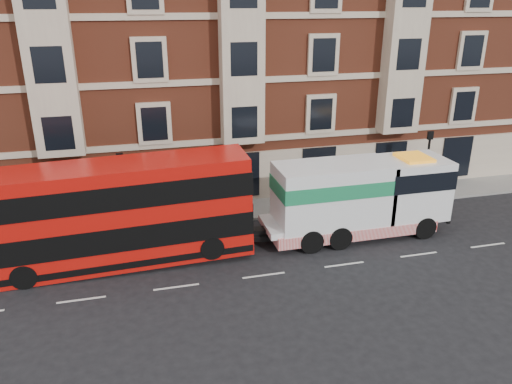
% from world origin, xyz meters
% --- Properties ---
extents(ground, '(120.00, 120.00, 0.00)m').
position_xyz_m(ground, '(0.00, 0.00, 0.00)').
color(ground, black).
rests_on(ground, ground).
extents(sidewalk, '(90.00, 3.00, 0.15)m').
position_xyz_m(sidewalk, '(0.00, 7.50, 0.07)').
color(sidewalk, slate).
rests_on(sidewalk, ground).
extents(victorian_terrace, '(45.00, 12.00, 20.40)m').
position_xyz_m(victorian_terrace, '(0.50, 15.00, 10.07)').
color(victorian_terrace, brown).
rests_on(victorian_terrace, ground).
extents(lamp_post_west, '(0.35, 0.15, 4.35)m').
position_xyz_m(lamp_post_west, '(-6.00, 6.20, 2.68)').
color(lamp_post_west, black).
rests_on(lamp_post_west, sidewalk).
extents(lamp_post_east, '(0.35, 0.15, 4.35)m').
position_xyz_m(lamp_post_east, '(12.00, 6.20, 2.68)').
color(lamp_post_east, black).
rests_on(lamp_post_east, sidewalk).
extents(double_decker_bus, '(12.30, 2.82, 4.98)m').
position_xyz_m(double_decker_bus, '(-6.26, 2.84, 2.64)').
color(double_decker_bus, red).
rests_on(double_decker_bus, ground).
extents(tow_truck, '(9.85, 2.91, 4.11)m').
position_xyz_m(tow_truck, '(5.80, 2.84, 2.18)').
color(tow_truck, white).
rests_on(tow_truck, ground).
extents(pedestrian, '(0.67, 0.62, 1.54)m').
position_xyz_m(pedestrian, '(-9.36, 6.82, 0.92)').
color(pedestrian, black).
rests_on(pedestrian, sidewalk).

